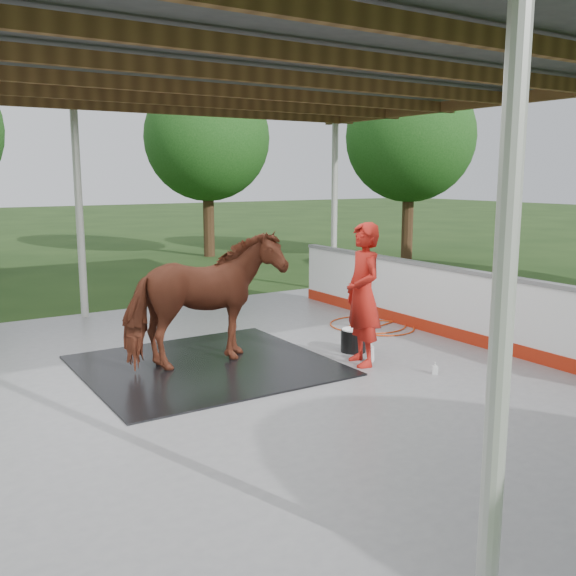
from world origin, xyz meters
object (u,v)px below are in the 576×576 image
dasher_board (452,305)px  handler (363,294)px  horse (205,300)px  wash_bucket (353,340)px

dasher_board → handler: 2.23m
handler → horse: bearing=-104.5°
horse → handler: size_ratio=1.09×
dasher_board → horse: size_ratio=3.72×
horse → handler: handler is taller
horse → handler: (1.88, -1.06, 0.05)m
dasher_board → horse: 4.10m
handler → wash_bucket: bearing=167.5°
dasher_board → handler: handler is taller
dasher_board → horse: horse is taller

